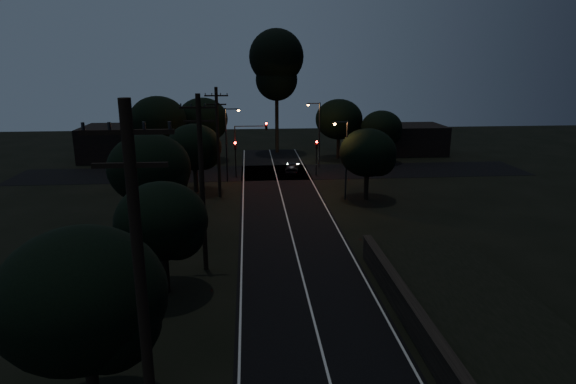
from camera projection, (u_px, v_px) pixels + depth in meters
road_surface at (282, 197)px, 46.64m from camera, size 60.00×70.00×0.03m
retaining_wall at (514, 363)px, 20.07m from camera, size 6.93×26.00×1.60m
utility_pole_near at (144, 319)px, 12.68m from camera, size 2.20×0.30×12.00m
utility_pole_mid at (202, 182)px, 29.15m from camera, size 2.20×0.30×11.00m
utility_pole_far at (218, 141)px, 45.56m from camera, size 2.20×0.30×10.50m
tree_left_a at (88, 302)px, 16.57m from camera, size 5.86×5.86×7.41m
tree_left_b at (165, 223)px, 26.43m from camera, size 5.10×5.10×6.49m
tree_left_c at (152, 170)px, 35.61m from camera, size 6.12×6.12×7.73m
tree_left_d at (196, 148)px, 47.46m from camera, size 5.42×5.42×6.88m
tree_far_nw at (204, 120)px, 62.55m from camera, size 6.51×6.51×8.25m
tree_far_w at (160, 122)px, 58.20m from camera, size 6.87×6.87×8.76m
tree_far_ne at (341, 120)px, 64.05m from camera, size 6.28×6.28×7.94m
tree_far_e at (383, 129)px, 61.80m from camera, size 5.28×5.28×6.69m
tree_right_a at (370, 154)px, 44.96m from camera, size 5.33×5.33×6.77m
tall_pine at (277, 64)px, 66.41m from camera, size 7.54×7.54×17.13m
building_left at (122, 143)px, 64.52m from camera, size 10.00×8.00×4.40m
building_right at (410, 139)px, 68.75m from camera, size 9.00×7.00×4.00m
signal_left at (235, 153)px, 54.05m from camera, size 0.28×0.35×4.10m
signal_right at (316, 151)px, 54.79m from camera, size 0.28×0.35×4.10m
signal_mast at (250, 139)px, 53.79m from camera, size 3.70×0.35×6.25m
streetlight_a at (228, 140)px, 51.60m from camera, size 1.66×0.26×8.00m
streetlight_b at (318, 131)px, 58.23m from camera, size 1.66×0.26×8.00m
streetlight_c at (345, 155)px, 44.89m from camera, size 1.46×0.26×7.50m
car at (292, 167)px, 56.78m from camera, size 2.07×4.01×1.30m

